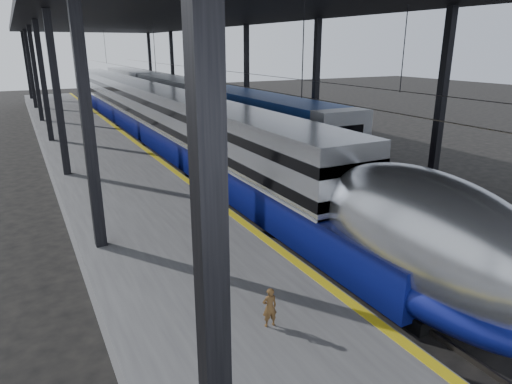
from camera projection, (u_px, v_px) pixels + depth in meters
ground at (330, 299)px, 13.89m from camera, size 160.00×160.00×0.00m
platform at (98, 158)px, 29.07m from camera, size 6.00×80.00×1.00m
yellow_strip at (141, 146)px, 30.15m from camera, size 0.30×80.00×0.01m
rails at (214, 152)px, 32.72m from camera, size 6.52×80.00×0.16m
canopy at (172, 16)px, 28.81m from camera, size 18.00×75.00×9.47m
tgv_train at (155, 116)px, 36.17m from camera, size 3.01×65.20×4.31m
second_train at (178, 99)px, 46.32m from camera, size 3.08×56.05×4.24m
child at (270, 307)px, 10.70m from camera, size 0.39×0.27×1.00m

